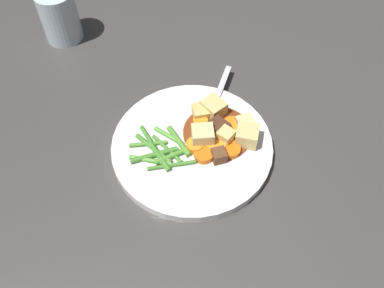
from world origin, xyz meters
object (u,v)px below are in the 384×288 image
object	(u,v)px
potato_chunk_0	(214,108)
meat_chunk_0	(219,156)
dinner_plate	(192,147)
carrot_slice_0	(233,127)
carrot_slice_5	(200,122)
fork	(215,104)
potato_chunk_2	(226,137)
carrot_slice_4	(204,154)
potato_chunk_3	(247,136)
potato_chunk_1	(203,136)
potato_chunk_5	(201,113)
water_glass	(59,16)
potato_chunk_4	(245,125)
carrot_slice_3	(207,131)
meat_chunk_1	(218,128)
carrot_slice_6	(196,145)
carrot_slice_2	(216,144)
carrot_slice_1	(231,150)

from	to	relation	value
potato_chunk_0	meat_chunk_0	xyz separation A→B (m)	(-0.04, -0.08, -0.00)
dinner_plate	carrot_slice_0	xyz separation A→B (m)	(0.07, -0.00, 0.01)
carrot_slice_5	fork	size ratio (longest dim) A/B	0.18
potato_chunk_2	carrot_slice_0	bearing A→B (deg)	33.35
dinner_plate	meat_chunk_0	world-z (taller)	meat_chunk_0
carrot_slice_4	potato_chunk_3	size ratio (longest dim) A/B	0.91
carrot_slice_0	potato_chunk_1	size ratio (longest dim) A/B	0.93
potato_chunk_5	water_glass	xyz separation A→B (m)	(-0.14, 0.32, 0.02)
carrot_slice_4	meat_chunk_0	bearing A→B (deg)	-40.57
carrot_slice_5	potato_chunk_4	distance (m)	0.07
fork	carrot_slice_3	bearing A→B (deg)	-130.47
carrot_slice_0	carrot_slice_5	world-z (taller)	carrot_slice_5
meat_chunk_1	fork	bearing A→B (deg)	64.82
carrot_slice_3	dinner_plate	bearing A→B (deg)	-165.25
potato_chunk_0	potato_chunk_4	distance (m)	0.06
carrot_slice_4	potato_chunk_1	xyz separation A→B (m)	(0.01, 0.02, 0.01)
dinner_plate	carrot_slice_6	xyz separation A→B (m)	(0.00, -0.01, 0.01)
carrot_slice_4	potato_chunk_0	size ratio (longest dim) A/B	0.88
fork	meat_chunk_0	bearing A→B (deg)	-116.24
carrot_slice_4	potato_chunk_3	bearing A→B (deg)	-4.44
potato_chunk_4	fork	distance (m)	0.07
carrot_slice_2	water_glass	xyz separation A→B (m)	(-0.13, 0.39, 0.03)
potato_chunk_2	potato_chunk_5	world-z (taller)	potato_chunk_2
dinner_plate	meat_chunk_0	size ratio (longest dim) A/B	12.12
potato_chunk_4	potato_chunk_5	size ratio (longest dim) A/B	0.91
potato_chunk_3	water_glass	bearing A→B (deg)	113.83
carrot_slice_5	fork	world-z (taller)	carrot_slice_5
potato_chunk_5	carrot_slice_5	bearing A→B (deg)	-124.00
carrot_slice_1	carrot_slice_2	bearing A→B (deg)	126.90
carrot_slice_3	meat_chunk_0	distance (m)	0.05
carrot_slice_3	water_glass	bearing A→B (deg)	110.03
carrot_slice_1	carrot_slice_6	xyz separation A→B (m)	(-0.05, 0.03, 0.00)
carrot_slice_1	potato_chunk_1	world-z (taller)	potato_chunk_1
carrot_slice_1	potato_chunk_4	world-z (taller)	potato_chunk_4
carrot_slice_4	water_glass	distance (m)	0.41
potato_chunk_2	potato_chunk_5	xyz separation A→B (m)	(-0.01, 0.06, -0.00)
fork	potato_chunk_1	bearing A→B (deg)	-132.90
potato_chunk_2	fork	world-z (taller)	potato_chunk_2
carrot_slice_2	potato_chunk_4	world-z (taller)	potato_chunk_4
carrot_slice_2	potato_chunk_1	distance (m)	0.02
potato_chunk_2	carrot_slice_2	bearing A→B (deg)	-178.43
carrot_slice_2	carrot_slice_6	world-z (taller)	same
carrot_slice_0	carrot_slice_4	world-z (taller)	carrot_slice_4
carrot_slice_5	carrot_slice_1	bearing A→B (deg)	-76.16
carrot_slice_1	potato_chunk_5	distance (m)	0.08
carrot_slice_5	water_glass	xyz separation A→B (m)	(-0.13, 0.34, 0.03)
dinner_plate	potato_chunk_5	world-z (taller)	potato_chunk_5
carrot_slice_1	potato_chunk_1	xyz separation A→B (m)	(-0.03, 0.04, 0.01)
dinner_plate	potato_chunk_2	distance (m)	0.06
potato_chunk_1	potato_chunk_2	world-z (taller)	potato_chunk_1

